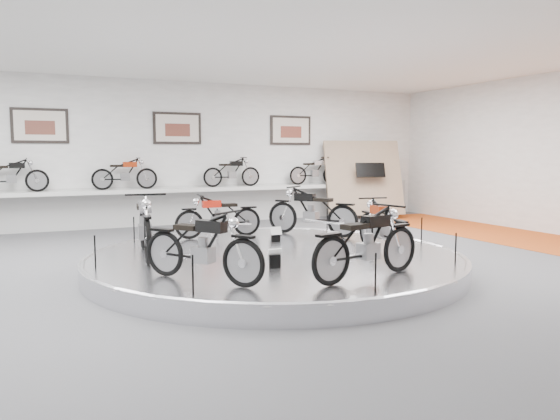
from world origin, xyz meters
name	(u,v)px	position (x,y,z in m)	size (l,w,h in m)	color
floor	(283,274)	(0.00, 0.00, 0.00)	(16.00, 16.00, 0.00)	#555558
ceiling	(283,29)	(0.00, 0.00, 4.00)	(16.00, 16.00, 0.00)	white
wall_back	(178,154)	(0.00, 7.00, 2.00)	(16.00, 16.00, 0.00)	white
dado_band	(179,205)	(0.00, 6.98, 0.55)	(15.68, 0.04, 1.10)	#BCBCBA
display_platform	(275,262)	(0.00, 0.30, 0.15)	(6.40, 6.40, 0.30)	silver
platform_rim	(275,255)	(0.00, 0.30, 0.27)	(6.40, 6.40, 0.10)	#B2B2BA
shelf	(181,190)	(0.00, 6.70, 1.00)	(11.00, 0.55, 0.10)	silver
poster_left	(40,126)	(-3.50, 6.96, 2.70)	(1.35, 0.06, 0.88)	beige
poster_center	(177,128)	(0.00, 6.96, 2.70)	(1.35, 0.06, 0.88)	beige
poster_right	(291,130)	(3.50, 6.96, 2.70)	(1.35, 0.06, 0.88)	beige
display_panel	(364,178)	(5.60, 6.10, 1.25)	(2.40, 0.12, 2.40)	#967C60
shelf_bike_a	(11,178)	(-4.20, 6.70, 1.42)	(1.22, 0.42, 0.73)	black
shelf_bike_b	(125,176)	(-1.50, 6.70, 1.42)	(1.22, 0.42, 0.73)	#9A290C
shelf_bike_c	(232,174)	(1.50, 6.70, 1.42)	(1.22, 0.42, 0.73)	black
shelf_bike_d	(315,173)	(4.20, 6.70, 1.42)	(1.22, 0.42, 0.73)	silver
bike_a	(312,211)	(1.54, 1.86, 0.81)	(1.74, 0.61, 1.02)	black
bike_b	(218,216)	(-0.33, 2.38, 0.74)	(1.51, 0.53, 0.89)	red
bike_c	(145,224)	(-2.08, 0.99, 0.84)	(1.85, 0.65, 1.09)	silver
bike_d	(202,246)	(-1.73, -1.19, 0.79)	(1.66, 0.58, 0.97)	black
bike_e	(367,242)	(0.37, -1.95, 0.80)	(1.71, 0.60, 1.01)	black
bike_f	(382,226)	(1.72, -0.38, 0.77)	(1.59, 0.56, 0.93)	#9A290C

